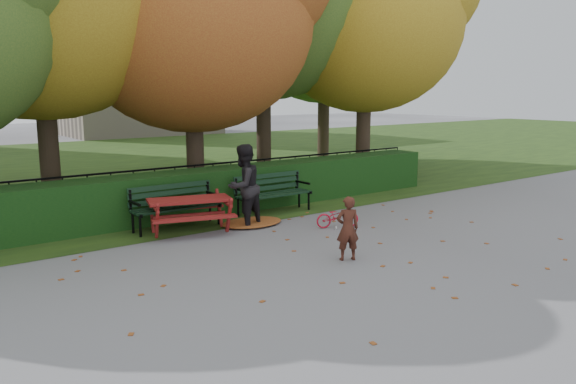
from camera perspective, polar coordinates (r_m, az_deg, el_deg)
ground at (r=9.33m, az=6.07°, el=-6.86°), size 90.00×90.00×0.00m
grass_strip at (r=21.56m, az=-20.20°, el=2.36°), size 90.00×90.00×0.00m
building_right at (r=37.41m, az=-15.17°, el=14.93°), size 9.00×6.00×12.00m
hedge at (r=12.78m, az=-7.76°, el=0.09°), size 13.00×0.90×1.00m
iron_fence at (r=13.46m, az=-9.44°, el=0.72°), size 14.00×0.04×1.02m
tree_c at (r=14.41m, az=-8.15°, el=18.50°), size 6.30×6.00×8.00m
tree_e at (r=17.76m, az=9.27°, el=17.73°), size 6.09×5.80×8.16m
tree_g at (r=21.90m, az=4.86°, el=17.15°), size 6.30×6.00×8.55m
bench_left at (r=11.49m, az=-11.47°, el=-1.07°), size 1.80×0.57×0.88m
bench_right at (r=12.68m, az=-1.66°, el=0.19°), size 1.80×0.57×0.88m
picnic_table at (r=11.08m, az=-9.97°, el=-1.41°), size 1.87×1.66×0.77m
leaf_pile at (r=11.66m, az=-3.67°, el=-3.10°), size 1.45×1.09×0.09m
leaf_scatter at (r=9.54m, az=4.83°, el=-6.42°), size 9.00×5.70×0.01m
child at (r=9.18m, az=6.07°, el=-3.70°), size 0.46×0.39×1.06m
adult at (r=11.28m, az=-4.53°, el=0.58°), size 0.98×0.86×1.69m
bicycle at (r=11.40m, az=5.06°, el=-2.46°), size 0.94×0.63×0.47m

